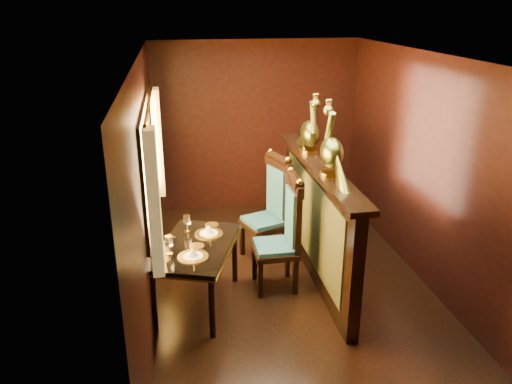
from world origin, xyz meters
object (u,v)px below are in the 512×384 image
Objects in this scene: dining_table at (196,251)px; chair_right at (272,204)px; peacock_right at (310,122)px; chair_left at (286,229)px; peacock_left at (332,140)px.

chair_right is (0.98, 0.93, 0.07)m from dining_table.
peacock_right reaches higher than dining_table.
dining_table is 1.89× the size of peacock_right.
peacock_right is (0.40, -0.12, 1.02)m from chair_right.
chair_left is 1.25m from peacock_right.
peacock_left reaches higher than peacock_right.
chair_left is (0.98, 0.20, 0.07)m from dining_table.
dining_table is 1.76m from peacock_left.
dining_table is 1.93m from peacock_right.
chair_right is (-0.01, 0.73, -0.00)m from chair_left.
chair_left is 0.73m from chair_right.
peacock_left is (0.40, -0.93, 1.03)m from chair_right.
peacock_right is at bearing -37.38° from chair_right.
peacock_right is at bearing 49.38° from dining_table.
chair_left is 1.00× the size of chair_right.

